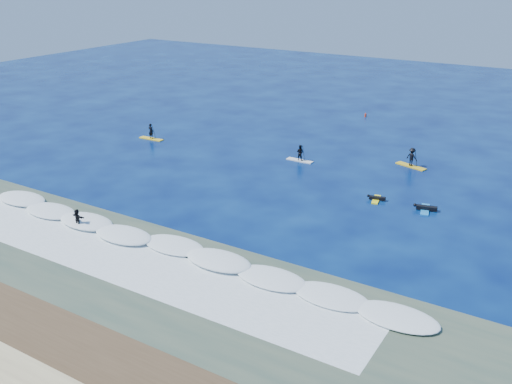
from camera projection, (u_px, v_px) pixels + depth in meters
The scene contains 12 objects.
ground at pixel (238, 199), 47.62m from camera, with size 160.00×160.00×0.00m, color #030E41.
wet_sand_strip at pixel (20, 329), 30.60m from camera, with size 90.00×5.00×0.08m, color #473421.
shallow_water at pixel (119, 270), 36.54m from camera, with size 90.00×13.00×0.01m, color #35493C.
breaking_wave at pixel (160, 245), 39.70m from camera, with size 40.00×6.00×0.30m, color white.
whitewater at pixel (130, 263), 37.33m from camera, with size 34.00×5.00×0.02m, color silver.
sup_paddler_left at pixel (151, 134), 63.58m from camera, with size 2.97×0.82×2.07m.
sup_paddler_center at pixel (300, 154), 56.49m from camera, with size 2.74×0.71×1.92m.
sup_paddler_right at pixel (412, 158), 54.85m from camera, with size 3.19×1.69×2.18m.
prone_paddler_near at pixel (376, 199), 47.27m from camera, with size 1.55×2.02×0.41m.
prone_paddler_far at pixel (425, 208), 45.31m from camera, with size 1.88×2.45×0.50m.
wave_surfer at pixel (78, 219), 41.94m from camera, with size 1.95×0.60×1.40m.
marker_buoy at pixel (366, 115), 72.99m from camera, with size 0.25×0.25×0.61m.
Camera 1 is at (24.26, -36.74, 18.21)m, focal length 40.00 mm.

